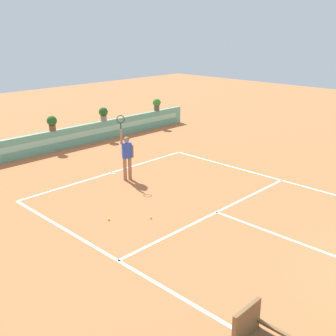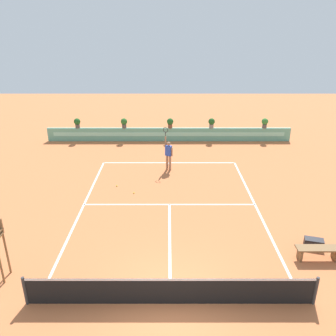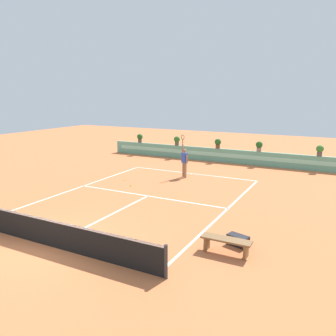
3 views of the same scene
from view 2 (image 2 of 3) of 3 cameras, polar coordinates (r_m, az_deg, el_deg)
The scene contains 14 objects.
ground_plane at distance 16.30m, azimuth 0.08°, elevation -6.73°, with size 60.00×60.00×0.00m, color #C66B3D.
court_lines at distance 16.93m, azimuth 0.07°, elevation -5.54°, with size 8.32×11.94×0.01m.
net at distance 11.08m, azimuth 0.24°, elevation -19.59°, with size 8.92×0.10×1.00m.
back_wall_barrier at distance 25.72m, azimuth -0.02°, elevation 5.58°, with size 18.00×0.21×1.00m.
bench_courtside at distance 13.99m, azimuth 23.40°, elevation -12.38°, with size 1.60×0.44×0.51m.
gear_bag at distance 14.73m, azimuth 22.79°, elevation -11.33°, with size 0.70×0.36×0.36m, color black.
tennis_player at distance 20.23m, azimuth -0.10°, elevation 2.49°, with size 0.56×0.36×2.58m.
tennis_ball_near_baseline at distance 18.66m, azimuth -8.63°, elevation -2.93°, with size 0.07×0.07×0.07m, color #CCE033.
tennis_ball_mid_court at distance 17.77m, azimuth -5.83°, elevation -4.12°, with size 0.07×0.07×0.07m, color #CCE033.
potted_plant_right at distance 25.68m, azimuth 7.03°, elevation 7.49°, with size 0.48×0.48×0.72m.
potted_plant_far_left at distance 26.34m, azimuth -14.96°, elevation 7.28°, with size 0.48×0.48×0.72m.
potted_plant_centre at distance 25.48m, azimuth 0.17°, elevation 7.54°, with size 0.48×0.48×0.72m.
potted_plant_left at distance 25.68m, azimuth -7.47°, elevation 7.47°, with size 0.48×0.48×0.72m.
potted_plant_far_right at distance 26.45m, azimuth 15.54°, elevation 7.28°, with size 0.48×0.48×0.72m.
Camera 2 is at (-0.07, -8.24, 7.91)m, focal length 36.86 mm.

